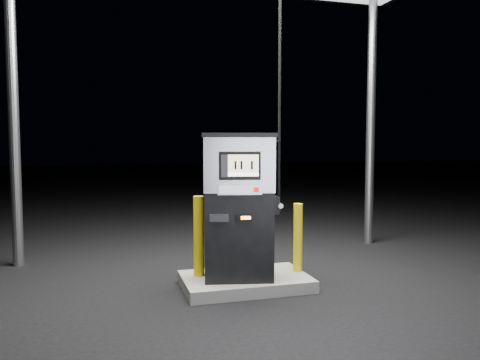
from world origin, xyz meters
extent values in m
plane|color=black|center=(0.00, 0.00, 0.00)|extent=(80.00, 80.00, 0.00)
cube|color=slate|center=(0.00, 0.00, 0.07)|extent=(1.60, 1.00, 0.15)
cylinder|color=gray|center=(-3.00, 2.00, 2.25)|extent=(0.16, 0.16, 4.50)
cylinder|color=gray|center=(3.00, 2.00, 2.25)|extent=(0.16, 0.16, 4.50)
cube|color=black|center=(-0.12, -0.10, 0.70)|extent=(0.92, 0.65, 1.10)
cube|color=#AFAFB6|center=(-0.12, -0.10, 1.58)|extent=(0.94, 0.67, 0.66)
cube|color=black|center=(-0.12, -0.10, 1.94)|extent=(0.98, 0.71, 0.05)
cube|color=black|center=(-0.17, -0.35, 1.58)|extent=(0.49, 0.13, 0.34)
cube|color=beige|center=(-0.14, -0.37, 1.61)|extent=(0.35, 0.08, 0.21)
cube|color=white|center=(-0.14, -0.37, 1.48)|extent=(0.35, 0.08, 0.04)
cube|color=#AFAFB6|center=(-0.17, -0.35, 1.30)|extent=(0.52, 0.14, 0.12)
cube|color=#A8AAB0|center=(-0.18, -0.36, 1.30)|extent=(0.48, 0.10, 0.09)
cube|color=red|center=(0.01, -0.41, 1.30)|extent=(0.06, 0.02, 0.06)
cube|color=black|center=(-0.13, -0.36, 0.96)|extent=(0.19, 0.06, 0.08)
cube|color=orange|center=(-0.11, -0.37, 0.96)|extent=(0.11, 0.03, 0.04)
cube|color=black|center=(-0.41, -0.30, 0.96)|extent=(0.23, 0.07, 0.09)
cube|color=black|center=(0.33, -0.20, 1.08)|extent=(0.12, 0.17, 0.22)
cylinder|color=gray|center=(0.38, -0.21, 1.08)|extent=(0.10, 0.20, 0.06)
cylinder|color=black|center=(0.36, -0.25, 2.55)|extent=(0.04, 0.04, 2.74)
cylinder|color=yellow|center=(-0.57, 0.19, 0.66)|extent=(0.16, 0.16, 1.03)
cylinder|color=yellow|center=(0.74, 0.04, 0.60)|extent=(0.14, 0.14, 0.90)
camera|label=1|loc=(-1.68, -5.64, 1.82)|focal=35.00mm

